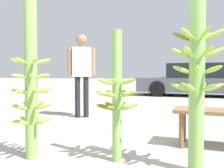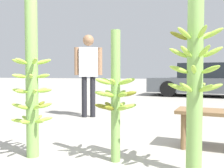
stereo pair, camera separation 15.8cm
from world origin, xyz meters
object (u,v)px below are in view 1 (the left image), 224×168
Objects in this scene: market_bench at (222,116)px; parked_car at (196,80)px; banana_stalk_left at (31,81)px; vendor_person at (82,67)px; banana_stalk_center at (117,95)px; banana_stalk_right at (197,75)px.

parked_car reaches higher than market_bench.
banana_stalk_left is 0.99× the size of vendor_person.
vendor_person is (-0.40, 2.42, 0.21)m from banana_stalk_left.
banana_stalk_right is at bearing -7.38° from banana_stalk_center.
banana_stalk_center reaches higher than market_bench.
vendor_person is (-2.04, 2.38, 0.14)m from banana_stalk_right.
parked_car is (0.19, 7.23, 0.23)m from market_bench.
banana_stalk_left reaches higher than market_bench.
vendor_person is at bearing 153.00° from market_bench.
parked_car is (0.54, 8.05, -0.25)m from banana_stalk_right.
banana_stalk_left is 1.47× the size of market_bench.
banana_stalk_center is 0.78m from banana_stalk_right.
banana_stalk_right is at bearing -73.59° from vendor_person.
parked_car is at bearing 80.80° from banana_stalk_center.
vendor_person is at bearing 99.40° from banana_stalk_left.
banana_stalk_right is 1.02m from market_bench.
market_bench is 7.23m from parked_car.
vendor_person is at bearing 119.36° from banana_stalk_center.
parked_car is at bearing 41.46° from vendor_person.
market_bench is at bearing 67.31° from banana_stalk_right.
banana_stalk_left is 2.20m from market_bench.
vendor_person is 6.24m from parked_car.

